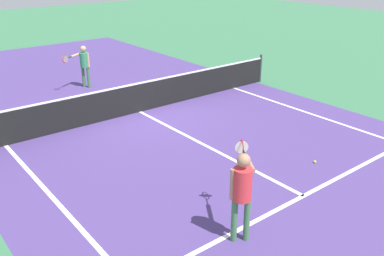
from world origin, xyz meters
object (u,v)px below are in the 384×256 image
Objects in this scene: net at (139,97)px; player_near at (242,187)px; tennis_ball_mid_court at (315,162)px; player_far at (84,62)px.

player_near is (-2.03, -6.59, 0.55)m from net.
player_far is at bearing 99.89° from tennis_ball_mid_court.
player_near is 25.40× the size of tennis_ball_mid_court.
player_near is 3.73m from tennis_ball_mid_court.
net is at bearing 72.84° from player_near.
player_far reaches higher than tennis_ball_mid_court.
net is 3.56m from player_far.
player_far reaches higher than net.
net is 167.88× the size of tennis_ball_mid_court.
tennis_ball_mid_court is (3.46, 0.96, -1.01)m from player_near.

